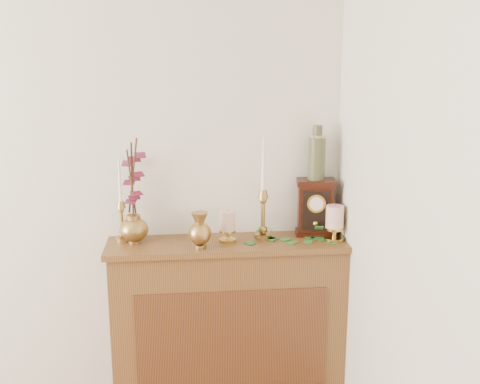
{
  "coord_description": "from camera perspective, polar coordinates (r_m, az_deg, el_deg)",
  "views": [
    {
      "loc": [
        1.18,
        -0.63,
        1.82
      ],
      "look_at": [
        1.45,
        2.05,
        1.2
      ],
      "focal_mm": 42.0,
      "sensor_mm": 36.0,
      "label": 1
    }
  ],
  "objects": [
    {
      "name": "candlestick_center",
      "position": [
        2.89,
        2.35,
        -1.42
      ],
      "size": [
        0.09,
        0.09,
        0.52
      ],
      "rotation": [
        0.0,
        0.0,
        0.03
      ],
      "color": "#B18146",
      "rests_on": "console_shelf"
    },
    {
      "name": "ceramic_vase",
      "position": [
        2.93,
        7.8,
        3.7
      ],
      "size": [
        0.09,
        0.09,
        0.28
      ],
      "rotation": [
        0.0,
        0.0,
        -0.15
      ],
      "color": "#1B372B",
      "rests_on": "mantel_clock"
    },
    {
      "name": "ivy_garland",
      "position": [
        2.91,
        4.91,
        -4.68
      ],
      "size": [
        0.46,
        0.19,
        0.08
      ],
      "rotation": [
        0.0,
        0.0,
        -0.12
      ],
      "color": "#2A702A",
      "rests_on": "console_shelf"
    },
    {
      "name": "pillar_candle_left",
      "position": [
        2.85,
        -1.28,
        -3.35
      ],
      "size": [
        0.09,
        0.09,
        0.17
      ],
      "rotation": [
        0.0,
        0.0,
        -0.29
      ],
      "color": "#B5913F",
      "rests_on": "console_shelf"
    },
    {
      "name": "bud_vase",
      "position": [
        2.75,
        -4.1,
        -3.96
      ],
      "size": [
        0.11,
        0.11,
        0.18
      ],
      "rotation": [
        0.0,
        0.0,
        -0.4
      ],
      "color": "#B18146",
      "rests_on": "console_shelf"
    },
    {
      "name": "mantel_clock",
      "position": [
        2.99,
        7.64,
        -1.58
      ],
      "size": [
        0.22,
        0.17,
        0.3
      ],
      "rotation": [
        0.0,
        0.0,
        -0.15
      ],
      "color": "black",
      "rests_on": "console_shelf"
    },
    {
      "name": "pillar_candle_right",
      "position": [
        2.9,
        9.58,
        -2.95
      ],
      "size": [
        0.1,
        0.1,
        0.2
      ],
      "rotation": [
        0.0,
        0.0,
        0.07
      ],
      "color": "#B5913F",
      "rests_on": "console_shelf"
    },
    {
      "name": "console_shelf",
      "position": [
        3.07,
        -1.13,
        -13.81
      ],
      "size": [
        1.24,
        0.34,
        0.93
      ],
      "color": "brown",
      "rests_on": "ground"
    },
    {
      "name": "ginger_jar",
      "position": [
        2.89,
        -10.71,
        -0.22
      ],
      "size": [
        0.22,
        0.24,
        0.54
      ],
      "rotation": [
        0.0,
        0.0,
        0.08
      ],
      "color": "#B18146",
      "rests_on": "console_shelf"
    },
    {
      "name": "candlestick_left",
      "position": [
        2.91,
        -11.95,
        -2.23
      ],
      "size": [
        0.07,
        0.07,
        0.43
      ],
      "rotation": [
        0.0,
        0.0,
        -0.08
      ],
      "color": "#B18146",
      "rests_on": "console_shelf"
    }
  ]
}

